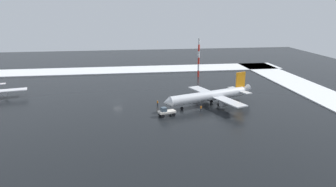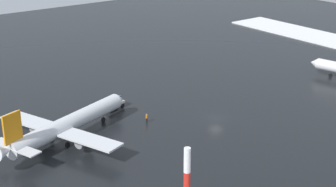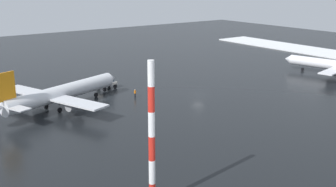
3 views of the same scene
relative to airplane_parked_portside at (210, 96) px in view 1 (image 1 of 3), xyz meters
The scene contains 8 objects.
ground_plane 28.69m from the airplane_parked_portside, 16.47° to the right, with size 240.00×240.00×0.00m, color black.
snow_bank_far 64.27m from the airplane_parked_portside, 64.78° to the right, with size 152.00×16.00×0.34m, color white.
snow_bank_left 40.55m from the airplane_parked_portside, 168.46° to the right, with size 14.00×116.00×0.34m, color white.
airplane_parked_portside is the anchor object (origin of this frame).
pushback_tug 16.37m from the airplane_parked_portside, 28.46° to the left, with size 5.02×3.35×2.50m.
ground_crew_mid_apron 15.78m from the airplane_parked_portside, ahead, with size 0.36×0.36×1.71m.
ground_crew_near_tug 6.86m from the airplane_parked_portside, 51.90° to the left, with size 0.36×0.36×1.71m.
antenna_mast 40.42m from the airplane_parked_portside, 98.38° to the right, with size 0.70×0.70×16.10m.
Camera 1 is at (-1.54, 98.67, 29.05)m, focal length 35.00 mm.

